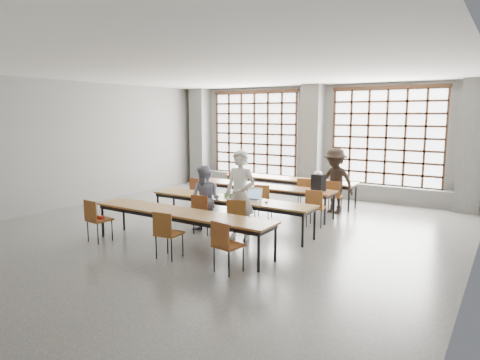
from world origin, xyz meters
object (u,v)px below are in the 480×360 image
(chair_back_mid, at_px, (305,191))
(chair_front_right, at_px, (238,215))
(chair_mid_left, at_px, (198,190))
(chair_mid_right, at_px, (315,204))
(phone, at_px, (234,199))
(laptop_back, at_px, (334,179))
(mouse, at_px, (266,202))
(chair_back_left, at_px, (237,183))
(chair_mid_centre, at_px, (263,198))
(student_male, at_px, (240,195))
(desk_row_d, at_px, (181,215))
(chair_front_left, at_px, (202,210))
(student_back, at_px, (335,181))
(student_female, at_px, (206,200))
(desk_row_b, at_px, (261,188))
(plastic_bag, at_px, (318,176))
(red_pouch, at_px, (99,217))
(chair_near_left, at_px, (96,216))
(backpack, at_px, (318,183))
(chair_back_right, at_px, (333,193))
(chair_near_mid, at_px, (166,230))
(green_box, at_px, (230,195))
(desk_row_a, at_px, (288,180))
(desk_row_c, at_px, (230,201))
(chair_near_right, at_px, (225,241))
(laptop_front, at_px, (253,197))

(chair_back_mid, distance_m, chair_front_right, 3.39)
(chair_mid_left, bearing_deg, chair_mid_right, -0.02)
(chair_front_right, distance_m, phone, 0.72)
(laptop_back, height_order, mouse, laptop_back)
(chair_back_left, relative_size, chair_mid_right, 1.00)
(chair_mid_centre, relative_size, student_male, 0.47)
(desk_row_d, height_order, chair_mid_right, chair_mid_right)
(chair_front_left, distance_m, student_back, 3.91)
(student_female, relative_size, student_back, 0.87)
(desk_row_b, bearing_deg, chair_mid_centre, -56.20)
(chair_front_right, height_order, student_female, student_female)
(student_back, height_order, plastic_bag, student_back)
(student_male, relative_size, red_pouch, 9.32)
(chair_back_left, bearing_deg, desk_row_b, -33.47)
(phone, bearing_deg, student_male, -43.60)
(chair_front_left, distance_m, student_male, 0.98)
(chair_mid_left, relative_size, student_female, 0.59)
(chair_near_left, distance_m, backpack, 5.20)
(chair_front_left, xyz_separation_m, laptop_back, (1.42, 4.13, 0.25))
(laptop_back, distance_m, plastic_bag, 0.47)
(chair_back_left, distance_m, phone, 3.39)
(chair_back_right, bearing_deg, mouse, -98.90)
(chair_mid_centre, distance_m, chair_front_right, 1.94)
(laptop_back, bearing_deg, chair_near_left, -116.63)
(chair_near_mid, height_order, mouse, chair_near_mid)
(chair_mid_centre, distance_m, green_box, 1.21)
(desk_row_a, relative_size, mouse, 40.82)
(phone, height_order, backpack, backpack)
(mouse, bearing_deg, desk_row_b, 123.09)
(desk_row_c, relative_size, chair_near_right, 4.55)
(chair_back_mid, height_order, chair_front_left, same)
(chair_front_left, xyz_separation_m, green_box, (0.24, 0.71, 0.24))
(backpack, xyz_separation_m, plastic_bag, (-0.64, 1.51, -0.06))
(chair_mid_left, bearing_deg, chair_front_right, -36.61)
(chair_back_left, relative_size, laptop_front, 2.25)
(chair_front_right, height_order, chair_near_right, same)
(chair_near_left, bearing_deg, student_back, 58.72)
(laptop_back, bearing_deg, chair_back_right, -71.16)
(student_male, bearing_deg, backpack, 70.60)
(chair_back_left, bearing_deg, mouse, -47.24)
(chair_back_right, relative_size, red_pouch, 4.40)
(chair_front_right, relative_size, student_back, 0.51)
(student_back, bearing_deg, chair_near_right, -77.50)
(chair_mid_right, distance_m, mouse, 1.41)
(backpack, bearing_deg, chair_front_left, -106.73)
(backpack, bearing_deg, chair_front_right, -89.76)
(chair_back_right, xyz_separation_m, backpack, (-0.08, -0.83, 0.39))
(chair_near_mid, xyz_separation_m, red_pouch, (-1.91, 0.08, -0.04))
(student_back, bearing_deg, chair_back_mid, -158.97)
(chair_mid_right, distance_m, red_pouch, 4.74)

